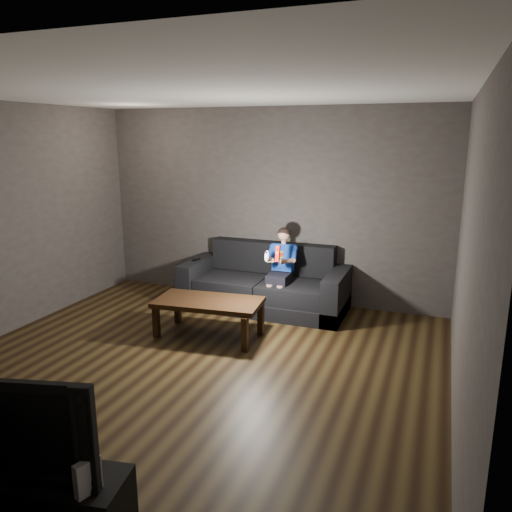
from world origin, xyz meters
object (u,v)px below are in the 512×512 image
at_px(sofa, 265,288).
at_px(coffee_table, 208,305).
at_px(child, 281,262).
at_px(media_console, 22,505).

relative_size(sofa, coffee_table, 1.72).
distance_m(sofa, child, 0.49).
height_order(sofa, child, child).
distance_m(sofa, coffee_table, 1.21).
relative_size(child, media_console, 0.78).
relative_size(child, coffee_table, 0.78).
height_order(sofa, coffee_table, sofa).
bearing_deg(sofa, media_console, -89.33).
xyz_separation_m(child, media_console, (-0.20, -4.25, -0.46)).
xyz_separation_m(sofa, media_console, (0.05, -4.32, -0.05)).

